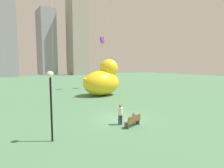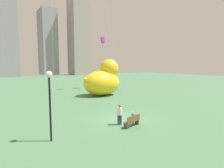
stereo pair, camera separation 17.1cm
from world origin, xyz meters
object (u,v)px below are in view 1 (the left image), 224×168
object	(u,v)px
park_bench	(133,121)
kite_purple	(102,40)
person_child	(133,117)
person_adult	(120,114)
giant_inflatable_duck	(103,80)
lamppost	(51,91)

from	to	relation	value
park_bench	kite_purple	bearing A→B (deg)	64.88
person_child	kite_purple	size ratio (longest dim) A/B	0.10
person_adult	giant_inflatable_duck	world-z (taller)	giant_inflatable_duck
park_bench	kite_purple	xyz separation A→B (m)	(9.91, 21.15, 9.04)
person_adult	lamppost	size ratio (longest dim) A/B	0.37
lamppost	park_bench	bearing A→B (deg)	-6.62
giant_inflatable_duck	lamppost	xyz separation A→B (m)	(-11.69, -13.20, 0.83)
person_child	giant_inflatable_duck	xyz separation A→B (m)	(5.17, 13.41, 1.84)
person_adult	lamppost	world-z (taller)	lamppost
giant_inflatable_duck	kite_purple	distance (m)	11.02
lamppost	kite_purple	size ratio (longest dim) A/B	0.44
park_bench	kite_purple	world-z (taller)	kite_purple
person_child	lamppost	bearing A→B (deg)	178.11
lamppost	kite_purple	bearing A→B (deg)	52.00
park_bench	giant_inflatable_duck	xyz separation A→B (m)	(5.63, 13.90, 1.93)
park_bench	person_child	xyz separation A→B (m)	(0.46, 0.49, 0.09)
park_bench	person_child	world-z (taller)	person_child
person_child	person_adult	bearing A→B (deg)	157.79
giant_inflatable_duck	lamppost	distance (m)	17.65
person_child	lamppost	distance (m)	7.04
kite_purple	person_adult	bearing A→B (deg)	-117.40
park_bench	giant_inflatable_duck	size ratio (longest dim) A/B	0.24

